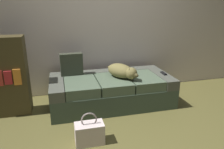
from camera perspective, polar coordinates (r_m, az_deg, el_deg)
ground_plane at (r=2.46m, az=6.71°, el=-19.00°), size 10.00×10.00×0.00m
back_wall at (r=3.68m, az=-2.78°, el=16.90°), size 6.40×0.10×2.80m
couch at (r=3.31m, az=-0.22°, el=-4.24°), size 1.83×0.89×0.44m
dog_tan at (r=3.15m, az=2.75°, el=0.94°), size 0.45×0.57×0.21m
tv_remote at (r=3.45m, az=13.72°, el=0.31°), size 0.05×0.15×0.02m
throw_pillow at (r=3.33m, az=-10.86°, el=2.74°), size 0.35×0.14×0.34m
handbag at (r=2.46m, az=-6.07°, el=-15.38°), size 0.32×0.18×0.38m
bookshelf at (r=3.24m, az=-26.60°, el=-0.53°), size 0.56×0.30×1.10m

